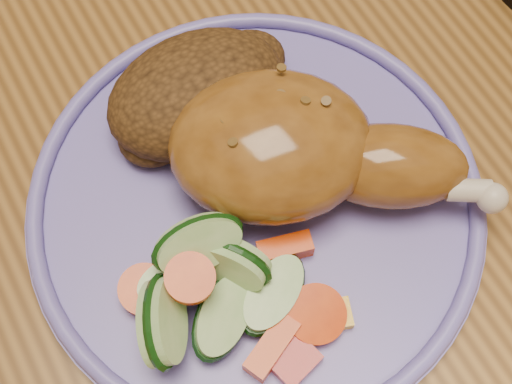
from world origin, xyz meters
The scene contains 7 objects.
ground centered at (0.00, 0.00, 0.00)m, with size 4.00×4.00×0.00m, color brown.
dining_table centered at (0.00, 0.00, 0.67)m, with size 0.90×1.40×0.75m.
plate centered at (-0.06, -0.12, 0.76)m, with size 0.27×0.27×0.01m, color #6E63BE.
plate_rim centered at (-0.06, -0.12, 0.77)m, with size 0.27×0.27×0.01m, color #6E63BE.
chicken_leg centered at (-0.03, -0.11, 0.79)m, with size 0.18×0.16×0.06m.
rice_pilaf centered at (-0.06, -0.04, 0.78)m, with size 0.12×0.08×0.05m.
vegetable_pile centered at (-0.11, -0.16, 0.78)m, with size 0.12×0.11×0.06m.
Camera 1 is at (-0.14, -0.26, 1.15)m, focal length 50.00 mm.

